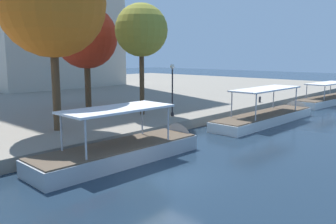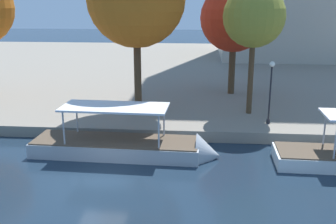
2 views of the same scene
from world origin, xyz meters
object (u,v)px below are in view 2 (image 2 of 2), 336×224
Objects in this scene: tour_boat_2 at (132,150)px; lamp_post at (271,86)px; tree_1 at (234,16)px; tree_4 at (252,17)px.

lamp_post is (8.90, 4.79, 3.10)m from tour_boat_2.
tree_1 is at bearing 102.03° from lamp_post.
lamp_post is 10.55m from tree_1.
tree_1 is 6.72m from tree_4.
tree_4 is (0.81, -6.67, 0.19)m from tree_1.
lamp_post is 0.45× the size of tree_1.
tree_1 is at bearing 96.91° from tree_4.
lamp_post is at bearing -66.32° from tree_4.
tour_boat_2 is 1.17× the size of tree_1.
tree_1 reaches higher than tree_4.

